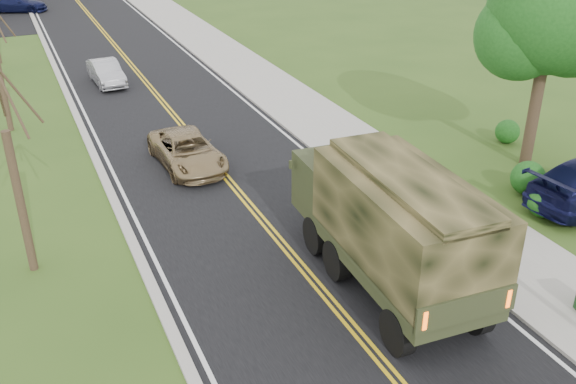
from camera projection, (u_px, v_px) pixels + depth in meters
road at (103, 32)px, 45.33m from camera, size 8.00×120.00×0.01m
curb_right at (161, 26)px, 46.82m from camera, size 0.30×120.00×0.12m
sidewalk_right at (184, 24)px, 47.46m from camera, size 3.20×120.00×0.10m
curb_left at (41, 36)px, 43.79m from camera, size 0.30×120.00×0.10m
leafy_tree at (551, 20)px, 22.39m from camera, size 4.83×4.50×8.10m
bare_tree_a at (17, 186)px, 17.11m from camera, size 1.93×2.26×6.08m
bare_tree_b at (0, 75)px, 26.97m from camera, size 1.83×2.14×5.73m
military_truck at (391, 219)px, 16.62m from camera, size 2.87×7.42×3.64m
suv_champagne at (187, 151)px, 24.38m from camera, size 2.29×4.59×1.25m
sedan_silver at (106, 73)px, 33.87m from camera, size 1.55×3.86×1.25m
lot_car_navy at (16, 3)px, 51.34m from camera, size 5.03×3.42×1.35m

